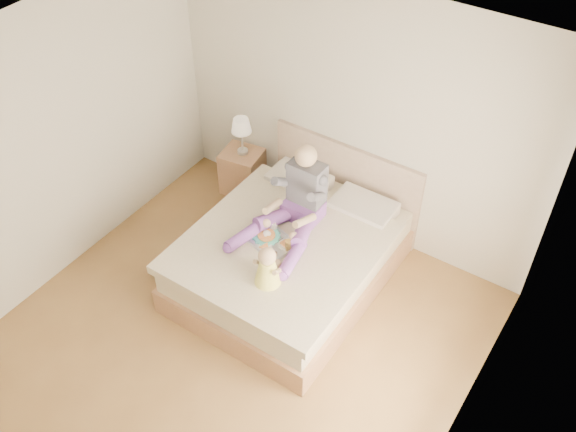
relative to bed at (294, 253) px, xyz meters
The scene contains 7 objects.
room 1.61m from the bed, 85.70° to the right, with size 4.02×4.22×2.71m.
bed is the anchor object (origin of this frame).
nightstand 1.46m from the bed, 146.99° to the left, with size 0.49×0.45×0.53m.
lamp 1.56m from the bed, 146.41° to the left, with size 0.22×0.22×0.45m.
adult 0.55m from the bed, 113.47° to the left, with size 0.72×1.01×0.85m.
tray 0.41m from the bed, 108.45° to the right, with size 0.49×0.43×0.12m.
baby 0.81m from the bed, 76.02° to the right, with size 0.26×0.35×0.39m.
Camera 1 is at (2.40, -2.59, 4.83)m, focal length 40.00 mm.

